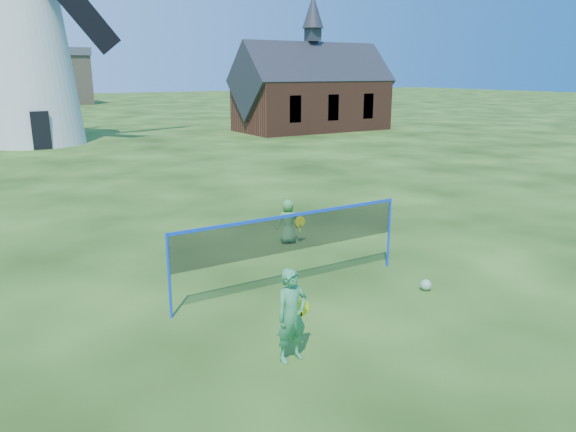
# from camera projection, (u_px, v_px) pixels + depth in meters

# --- Properties ---
(ground) EXTENTS (220.00, 220.00, 0.00)m
(ground) POSITION_uv_depth(u_px,v_px,m) (293.00, 299.00, 10.35)
(ground) COLOR black
(ground) RESTS_ON ground
(windmill) EXTENTS (11.96, 5.76, 17.09)m
(windmill) POSITION_uv_depth(u_px,v_px,m) (24.00, 38.00, 31.12)
(windmill) COLOR silver
(windmill) RESTS_ON ground
(chapel) EXTENTS (11.27, 5.46, 9.53)m
(chapel) POSITION_uv_depth(u_px,v_px,m) (312.00, 93.00, 39.88)
(chapel) COLOR brown
(chapel) RESTS_ON ground
(badminton_net) EXTENTS (5.05, 0.05, 1.55)m
(badminton_net) POSITION_uv_depth(u_px,v_px,m) (292.00, 234.00, 10.55)
(badminton_net) COLOR blue
(badminton_net) RESTS_ON ground
(player_girl) EXTENTS (0.69, 0.38, 1.43)m
(player_girl) POSITION_uv_depth(u_px,v_px,m) (292.00, 315.00, 8.01)
(player_girl) COLOR #3A9156
(player_girl) RESTS_ON ground
(player_boy) EXTENTS (0.66, 0.46, 1.11)m
(player_boy) POSITION_uv_depth(u_px,v_px,m) (288.00, 221.00, 13.65)
(player_boy) COLOR #4B9246
(player_boy) RESTS_ON ground
(play_ball) EXTENTS (0.22, 0.22, 0.22)m
(play_ball) POSITION_uv_depth(u_px,v_px,m) (426.00, 285.00, 10.76)
(play_ball) COLOR green
(play_ball) RESTS_ON ground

